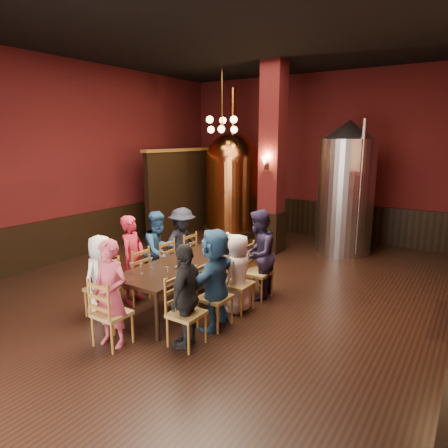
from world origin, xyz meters
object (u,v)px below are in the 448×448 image
Objects in this scene: dining_table at (184,267)px; steel_vessel at (346,188)px; person_1 at (133,259)px; person_2 at (159,251)px; rose_vase at (226,239)px; copper_kettle at (233,183)px; person_0 at (101,276)px.

steel_vessel is (1.25, 4.70, 0.91)m from dining_table.
steel_vessel reaches higher than dining_table.
person_1 is 0.66m from person_2.
steel_vessel is at bearing 74.10° from rose_vase.
copper_kettle is at bearing 19.65° from person_2.
dining_table is at bearing -43.46° from person_0.
rose_vase is at bearing 79.44° from dining_table.
dining_table is at bearing -104.87° from steel_vessel.
dining_table is 0.91m from person_1.
person_2 reaches higher than dining_table.
dining_table is 0.91m from person_2.
person_0 reaches higher than rose_vase.
steel_vessel reaches higher than person_0.
dining_table is at bearing -100.98° from rose_vase.
person_1 is at bearing -3.10° from person_0.
person_1 is 5.51m from steel_vessel.
copper_kettle is at bearing 9.08° from person_0.
person_2 is 1.26m from rose_vase.
person_2 is 4.32× the size of rose_vase.
rose_vase is at bearing -54.27° from person_1.
person_0 is at bearing -78.24° from copper_kettle.
dining_table is at bearing -66.91° from copper_kettle.
person_0 is at bearing -175.95° from person_2.
person_0 is 0.32× the size of copper_kettle.
person_1 is 1.70m from rose_vase.
person_1 reaches higher than person_2.
person_1 is (0.00, 0.67, 0.10)m from person_0.
person_1 is (-0.85, -0.32, 0.07)m from dining_table.
person_0 is (-0.86, -0.99, -0.03)m from dining_table.
steel_vessel is (2.10, 5.02, 0.84)m from person_1.
dining_table is at bearing -85.13° from person_1.
steel_vessel is at bearing -3.11° from copper_kettle.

